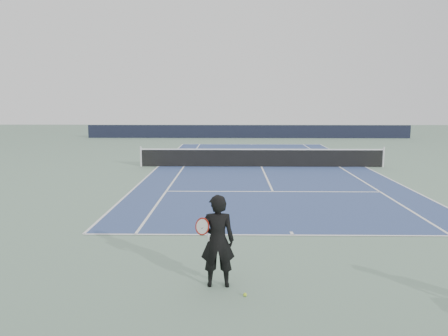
{
  "coord_description": "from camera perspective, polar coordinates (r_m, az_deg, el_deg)",
  "views": [
    {
      "loc": [
        -1.61,
        -22.86,
        3.49
      ],
      "look_at": [
        -1.86,
        -7.51,
        1.1
      ],
      "focal_mm": 35.0,
      "sensor_mm": 36.0,
      "label": 1
    }
  ],
  "objects": [
    {
      "name": "ground",
      "position": [
        23.18,
        4.91,
        0.15
      ],
      "size": [
        80.0,
        80.0,
        0.0
      ],
      "primitive_type": "plane",
      "color": "slate"
    },
    {
      "name": "court_surface",
      "position": [
        23.18,
        4.91,
        0.17
      ],
      "size": [
        10.97,
        23.77,
        0.01
      ],
      "primitive_type": "cube",
      "color": "navy",
      "rests_on": "ground"
    },
    {
      "name": "tennis_net",
      "position": [
        23.11,
        4.93,
        1.39
      ],
      "size": [
        12.9,
        0.1,
        1.07
      ],
      "color": "silver",
      "rests_on": "ground"
    },
    {
      "name": "windscreen_far",
      "position": [
        40.88,
        3.2,
        4.78
      ],
      "size": [
        30.0,
        0.25,
        1.2
      ],
      "primitive_type": "cube",
      "color": "black",
      "rests_on": "ground"
    },
    {
      "name": "tennis_player",
      "position": [
        8.27,
        -0.87,
        -9.48
      ],
      "size": [
        0.8,
        0.51,
        1.78
      ],
      "color": "black",
      "rests_on": "ground"
    },
    {
      "name": "tennis_ball",
      "position": [
        8.17,
        2.77,
        -16.18
      ],
      "size": [
        0.07,
        0.07,
        0.07
      ],
      "primitive_type": "sphere",
      "color": "#B6D82C",
      "rests_on": "ground"
    }
  ]
}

